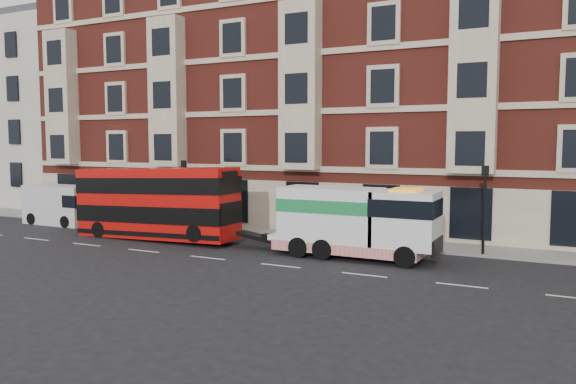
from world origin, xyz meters
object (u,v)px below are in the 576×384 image
Objects in this scene: double_decker_bus at (156,202)px; tow_truck at (353,221)px; box_van at (60,205)px; pedestrian at (129,209)px.

double_decker_bus is 1.25× the size of tow_truck.
tow_truck is at bearing -0.00° from double_decker_bus.
pedestrian is (4.03, 2.40, -0.31)m from box_van.
double_decker_bus is 6.00× the size of pedestrian.
double_decker_bus is at bearing -7.71° from pedestrian.
tow_truck is 22.11m from box_van.
box_van is (-22.03, 1.87, -0.49)m from tow_truck.
pedestrian is at bearing 166.63° from tow_truck.
tow_truck reaches higher than box_van.
double_decker_bus is 1.98× the size of box_van.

